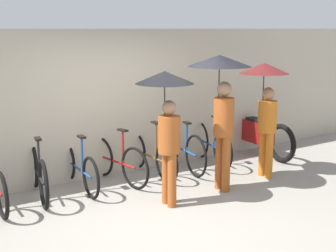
{
  "coord_description": "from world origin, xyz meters",
  "views": [
    {
      "loc": [
        -3.45,
        -5.21,
        2.54
      ],
      "look_at": [
        0.62,
        0.94,
        1.0
      ],
      "focal_mm": 50.0,
      "sensor_mm": 36.0,
      "label": 1
    }
  ],
  "objects_px": {
    "parked_bicycle_2": "(79,167)",
    "parked_bicycle_4": "(150,155)",
    "pedestrian_center": "(221,85)",
    "parked_bicycle_3": "(117,161)",
    "motorcycle": "(258,134)",
    "parked_bicycle_1": "(38,173)",
    "parked_bicycle_5": "(182,148)",
    "parked_bicycle_6": "(211,144)",
    "pedestrian_trailing": "(265,92)",
    "pedestrian_leading": "(166,106)"
  },
  "relations": [
    {
      "from": "parked_bicycle_1",
      "to": "motorcycle",
      "type": "relative_size",
      "value": 0.8
    },
    {
      "from": "pedestrian_leading",
      "to": "pedestrian_trailing",
      "type": "bearing_deg",
      "value": 11.08
    },
    {
      "from": "parked_bicycle_4",
      "to": "parked_bicycle_3",
      "type": "bearing_deg",
      "value": 92.85
    },
    {
      "from": "pedestrian_leading",
      "to": "pedestrian_trailing",
      "type": "height_order",
      "value": "pedestrian_trailing"
    },
    {
      "from": "parked_bicycle_2",
      "to": "pedestrian_center",
      "type": "relative_size",
      "value": 0.81
    },
    {
      "from": "parked_bicycle_3",
      "to": "parked_bicycle_5",
      "type": "bearing_deg",
      "value": -98.34
    },
    {
      "from": "parked_bicycle_5",
      "to": "parked_bicycle_2",
      "type": "bearing_deg",
      "value": 96.98
    },
    {
      "from": "parked_bicycle_5",
      "to": "pedestrian_leading",
      "type": "xyz_separation_m",
      "value": [
        -1.18,
        -1.28,
        1.07
      ]
    },
    {
      "from": "parked_bicycle_5",
      "to": "pedestrian_center",
      "type": "height_order",
      "value": "pedestrian_center"
    },
    {
      "from": "pedestrian_trailing",
      "to": "parked_bicycle_1",
      "type": "bearing_deg",
      "value": 169.23
    },
    {
      "from": "parked_bicycle_3",
      "to": "parked_bicycle_6",
      "type": "xyz_separation_m",
      "value": [
        2.01,
        0.01,
        0.01
      ]
    },
    {
      "from": "parked_bicycle_4",
      "to": "pedestrian_leading",
      "type": "xyz_separation_m",
      "value": [
        -0.51,
        -1.3,
        1.1
      ]
    },
    {
      "from": "parked_bicycle_1",
      "to": "parked_bicycle_6",
      "type": "xyz_separation_m",
      "value": [
        3.34,
        -0.02,
        0.0
      ]
    },
    {
      "from": "pedestrian_leading",
      "to": "pedestrian_center",
      "type": "bearing_deg",
      "value": 10.41
    },
    {
      "from": "parked_bicycle_1",
      "to": "pedestrian_trailing",
      "type": "distance_m",
      "value": 3.95
    },
    {
      "from": "pedestrian_leading",
      "to": "parked_bicycle_3",
      "type": "bearing_deg",
      "value": 103.12
    },
    {
      "from": "parked_bicycle_4",
      "to": "motorcycle",
      "type": "relative_size",
      "value": 0.79
    },
    {
      "from": "pedestrian_center",
      "to": "parked_bicycle_1",
      "type": "bearing_deg",
      "value": 156.91
    },
    {
      "from": "parked_bicycle_3",
      "to": "parked_bicycle_1",
      "type": "bearing_deg",
      "value": 80.28
    },
    {
      "from": "pedestrian_center",
      "to": "parked_bicycle_3",
      "type": "bearing_deg",
      "value": 138.02
    },
    {
      "from": "parked_bicycle_2",
      "to": "pedestrian_trailing",
      "type": "relative_size",
      "value": 0.88
    },
    {
      "from": "parked_bicycle_1",
      "to": "parked_bicycle_3",
      "type": "xyz_separation_m",
      "value": [
        1.33,
        -0.02,
        -0.01
      ]
    },
    {
      "from": "pedestrian_trailing",
      "to": "motorcycle",
      "type": "bearing_deg",
      "value": 55.69
    },
    {
      "from": "parked_bicycle_2",
      "to": "parked_bicycle_4",
      "type": "bearing_deg",
      "value": -87.96
    },
    {
      "from": "parked_bicycle_1",
      "to": "pedestrian_leading",
      "type": "xyz_separation_m",
      "value": [
        1.49,
        -1.29,
        1.08
      ]
    },
    {
      "from": "parked_bicycle_3",
      "to": "parked_bicycle_5",
      "type": "relative_size",
      "value": 0.92
    },
    {
      "from": "pedestrian_center",
      "to": "motorcycle",
      "type": "relative_size",
      "value": 0.98
    },
    {
      "from": "parked_bicycle_1",
      "to": "parked_bicycle_3",
      "type": "relative_size",
      "value": 1.06
    },
    {
      "from": "parked_bicycle_4",
      "to": "pedestrian_center",
      "type": "relative_size",
      "value": 0.8
    },
    {
      "from": "motorcycle",
      "to": "parked_bicycle_4",
      "type": "bearing_deg",
      "value": 94.76
    },
    {
      "from": "parked_bicycle_3",
      "to": "pedestrian_leading",
      "type": "height_order",
      "value": "pedestrian_leading"
    },
    {
      "from": "parked_bicycle_2",
      "to": "pedestrian_leading",
      "type": "xyz_separation_m",
      "value": [
        0.82,
        -1.33,
        1.11
      ]
    },
    {
      "from": "parked_bicycle_4",
      "to": "motorcycle",
      "type": "bearing_deg",
      "value": -89.69
    },
    {
      "from": "parked_bicycle_3",
      "to": "parked_bicycle_5",
      "type": "xyz_separation_m",
      "value": [
        1.34,
        0.01,
        0.02
      ]
    },
    {
      "from": "parked_bicycle_1",
      "to": "parked_bicycle_6",
      "type": "distance_m",
      "value": 3.34
    },
    {
      "from": "parked_bicycle_2",
      "to": "motorcycle",
      "type": "height_order",
      "value": "parked_bicycle_2"
    },
    {
      "from": "parked_bicycle_4",
      "to": "pedestrian_center",
      "type": "xyz_separation_m",
      "value": [
        0.55,
        -1.22,
        1.31
      ]
    },
    {
      "from": "parked_bicycle_2",
      "to": "parked_bicycle_6",
      "type": "distance_m",
      "value": 2.67
    },
    {
      "from": "parked_bicycle_5",
      "to": "pedestrian_trailing",
      "type": "bearing_deg",
      "value": -130.62
    },
    {
      "from": "parked_bicycle_6",
      "to": "pedestrian_leading",
      "type": "xyz_separation_m",
      "value": [
        -1.85,
        -1.28,
        1.08
      ]
    },
    {
      "from": "parked_bicycle_4",
      "to": "pedestrian_trailing",
      "type": "relative_size",
      "value": 0.87
    },
    {
      "from": "pedestrian_leading",
      "to": "motorcycle",
      "type": "xyz_separation_m",
      "value": [
        3.08,
        1.29,
        -1.04
      ]
    },
    {
      "from": "parked_bicycle_5",
      "to": "pedestrian_center",
      "type": "relative_size",
      "value": 0.83
    },
    {
      "from": "parked_bicycle_3",
      "to": "motorcycle",
      "type": "distance_m",
      "value": 3.24
    },
    {
      "from": "motorcycle",
      "to": "pedestrian_center",
      "type": "bearing_deg",
      "value": 125.89
    },
    {
      "from": "parked_bicycle_4",
      "to": "parked_bicycle_5",
      "type": "relative_size",
      "value": 0.96
    },
    {
      "from": "parked_bicycle_2",
      "to": "parked_bicycle_4",
      "type": "relative_size",
      "value": 1.01
    },
    {
      "from": "parked_bicycle_5",
      "to": "pedestrian_leading",
      "type": "bearing_deg",
      "value": 145.6
    },
    {
      "from": "parked_bicycle_1",
      "to": "parked_bicycle_2",
      "type": "distance_m",
      "value": 0.67
    },
    {
      "from": "parked_bicycle_2",
      "to": "parked_bicycle_6",
      "type": "relative_size",
      "value": 1.04
    }
  ]
}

